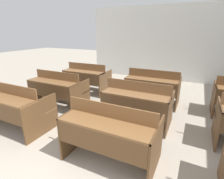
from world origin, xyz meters
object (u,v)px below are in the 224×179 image
at_px(bench_third_center, 152,86).
at_px(bench_second_left, 58,88).
at_px(bench_second_center, 137,102).
at_px(bench_front_left, 14,106).
at_px(bench_third_left, 87,77).
at_px(bench_front_center, 110,132).

bearing_deg(bench_third_center, bench_second_left, -149.30).
bearing_deg(bench_second_center, bench_front_left, -149.29).
bearing_deg(bench_second_left, bench_third_left, 89.14).
height_order(bench_front_left, bench_front_center, same).
height_order(bench_second_center, bench_third_center, same).
xyz_separation_m(bench_front_left, bench_front_center, (2.06, -0.01, 0.00)).
bearing_deg(bench_second_left, bench_front_center, -30.16).
relative_size(bench_second_left, bench_third_left, 1.00).
height_order(bench_front_center, bench_second_left, same).
relative_size(bench_second_center, bench_third_left, 1.00).
bearing_deg(bench_front_center, bench_second_left, 149.84).
bearing_deg(bench_front_left, bench_third_left, 89.70).
distance_m(bench_front_left, bench_third_left, 2.43).
relative_size(bench_front_center, bench_third_left, 1.00).
height_order(bench_front_left, bench_third_center, same).
bearing_deg(bench_second_center, bench_third_left, 149.16).
xyz_separation_m(bench_third_left, bench_third_center, (2.05, -0.01, 0.00)).
distance_m(bench_second_center, bench_third_center, 1.20).
distance_m(bench_front_center, bench_third_left, 3.18).
distance_m(bench_second_left, bench_second_center, 2.05).
height_order(bench_front_center, bench_third_left, same).
bearing_deg(bench_third_center, bench_front_left, -130.47).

